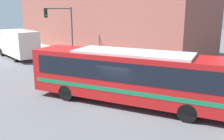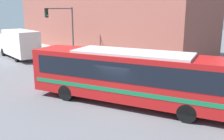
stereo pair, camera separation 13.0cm
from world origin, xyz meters
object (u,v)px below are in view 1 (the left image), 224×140
city_bus (132,74)px  delivery_truck (17,43)px  parking_meter (103,58)px  traffic_light_pole (63,24)px  fire_hydrant (122,68)px

city_bus → delivery_truck: 18.74m
city_bus → parking_meter: (4.39, 8.39, -0.85)m
city_bus → parking_meter: 9.51m
parking_meter → delivery_truck: bearing=113.1°
city_bus → parking_meter: bearing=37.2°
delivery_truck → traffic_light_pole: (3.48, -4.54, 2.24)m
parking_meter → traffic_light_pole: bearing=99.2°
fire_hydrant → parking_meter: bearing=90.0°
delivery_truck → traffic_light_pole: traffic_light_pole is taller
delivery_truck → fire_hydrant: size_ratio=10.82×
delivery_truck → traffic_light_pole: size_ratio=1.45×
fire_hydrant → parking_meter: (0.00, 2.71, 0.44)m
city_bus → traffic_light_pole: traffic_light_pole is taller
fire_hydrant → parking_meter: size_ratio=0.63×
delivery_truck → fire_hydrant: delivery_truck is taller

